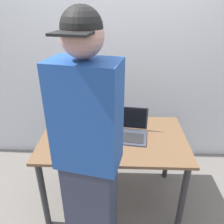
% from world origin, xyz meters
% --- Properties ---
extents(ground_plane, '(8.00, 8.00, 0.00)m').
position_xyz_m(ground_plane, '(0.00, 0.00, 0.00)').
color(ground_plane, slate).
rests_on(ground_plane, ground).
extents(desk, '(1.29, 0.79, 0.75)m').
position_xyz_m(desk, '(0.00, 0.00, 0.65)').
color(desk, brown).
rests_on(desk, ground).
extents(laptop, '(0.35, 0.32, 0.24)m').
position_xyz_m(laptop, '(0.14, 0.05, 0.80)').
color(laptop, '#383D4C').
rests_on(laptop, desk).
extents(beer_bottle_dark, '(0.07, 0.07, 0.31)m').
position_xyz_m(beer_bottle_dark, '(-0.31, 0.08, 0.87)').
color(beer_bottle_dark, '#472B14').
rests_on(beer_bottle_dark, desk).
extents(beer_bottle_green, '(0.07, 0.07, 0.34)m').
position_xyz_m(beer_bottle_green, '(-0.19, 0.16, 0.88)').
color(beer_bottle_green, '#1E5123').
rests_on(beer_bottle_green, desk).
extents(beer_bottle_amber, '(0.07, 0.07, 0.32)m').
position_xyz_m(beer_bottle_amber, '(-0.38, 0.03, 0.88)').
color(beer_bottle_amber, '#333333').
rests_on(beer_bottle_amber, desk).
extents(beer_bottle_brown, '(0.07, 0.07, 0.31)m').
position_xyz_m(beer_bottle_brown, '(-0.36, 0.13, 0.86)').
color(beer_bottle_brown, brown).
rests_on(beer_bottle_brown, desk).
extents(person_figure, '(0.42, 0.36, 1.84)m').
position_xyz_m(person_figure, '(-0.14, -0.59, 0.95)').
color(person_figure, '#2D3347').
rests_on(person_figure, ground).
extents(back_wall, '(6.00, 0.10, 2.60)m').
position_xyz_m(back_wall, '(0.00, 0.83, 1.30)').
color(back_wall, silver).
rests_on(back_wall, ground).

